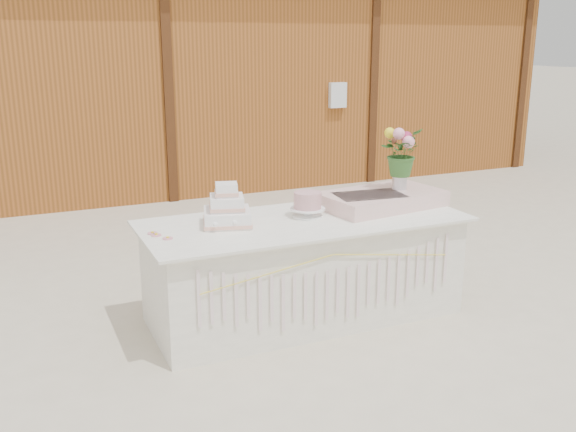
% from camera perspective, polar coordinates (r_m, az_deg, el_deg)
% --- Properties ---
extents(ground, '(80.00, 80.00, 0.00)m').
position_cam_1_polar(ground, '(4.98, 1.42, -8.86)').
color(ground, beige).
rests_on(ground, ground).
extents(barn, '(12.60, 4.60, 3.30)m').
position_cam_1_polar(barn, '(10.29, -13.45, 12.89)').
color(barn, '#94501F').
rests_on(barn, ground).
extents(cake_table, '(2.40, 1.00, 0.77)m').
position_cam_1_polar(cake_table, '(4.83, 1.48, -4.69)').
color(cake_table, white).
rests_on(cake_table, ground).
extents(wedding_cake, '(0.42, 0.42, 0.30)m').
position_cam_1_polar(wedding_cake, '(4.57, -5.44, 0.46)').
color(wedding_cake, white).
rests_on(wedding_cake, cake_table).
extents(pink_cake_stand, '(0.26, 0.26, 0.19)m').
position_cam_1_polar(pink_cake_stand, '(4.76, 1.75, 1.16)').
color(pink_cake_stand, white).
rests_on(pink_cake_stand, cake_table).
extents(satin_runner, '(1.02, 0.68, 0.12)m').
position_cam_1_polar(satin_runner, '(5.12, 8.29, 1.50)').
color(satin_runner, beige).
rests_on(satin_runner, cake_table).
extents(flower_vase, '(0.12, 0.12, 0.16)m').
position_cam_1_polar(flower_vase, '(5.20, 9.89, 3.22)').
color(flower_vase, silver).
rests_on(flower_vase, satin_runner).
extents(bouquet, '(0.44, 0.43, 0.37)m').
position_cam_1_polar(bouquet, '(5.15, 10.02, 6.10)').
color(bouquet, '#2E5C25').
rests_on(bouquet, flower_vase).
extents(loose_flowers, '(0.23, 0.36, 0.02)m').
position_cam_1_polar(loose_flowers, '(4.39, -11.04, -1.65)').
color(loose_flowers, pink).
rests_on(loose_flowers, cake_table).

